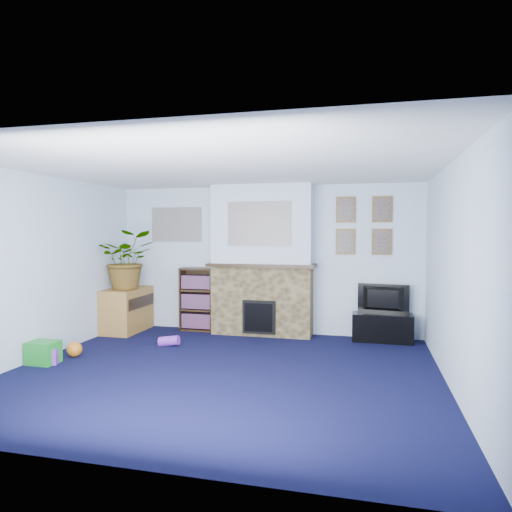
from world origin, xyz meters
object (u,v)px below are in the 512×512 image
(bookshelf, at_px, (198,301))
(tv_stand, at_px, (382,326))
(sideboard, at_px, (127,310))
(television, at_px, (383,299))

(bookshelf, bearing_deg, tv_stand, -1.47)
(bookshelf, height_order, sideboard, bookshelf)
(tv_stand, relative_size, bookshelf, 0.84)
(tv_stand, height_order, bookshelf, bookshelf)
(bookshelf, bearing_deg, sideboard, -162.41)
(bookshelf, relative_size, sideboard, 1.14)
(television, height_order, bookshelf, bookshelf)
(tv_stand, height_order, sideboard, sideboard)
(sideboard, bearing_deg, bookshelf, 17.59)
(tv_stand, xyz_separation_m, television, (0.00, 0.02, 0.41))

